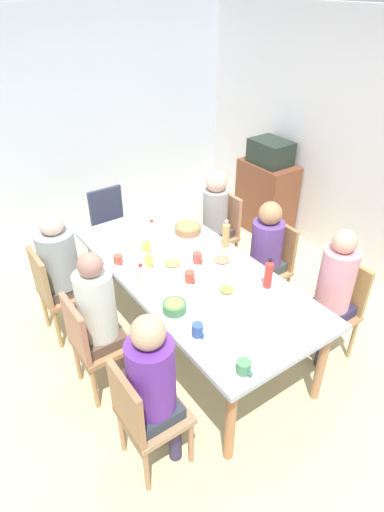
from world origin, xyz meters
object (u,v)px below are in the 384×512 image
(chair_3, at_px, (55,289))
(person_6, at_px, (266,248))
(chair_2, at_px, (143,414))
(bottle_0, at_px, (226,234))
(chair_4, at_px, (336,305))
(cup_3, at_px, (118,259))
(chair_6, at_px, (271,262))
(chair_0, at_px, (220,229))
(plate_1, at_px, (227,291))
(cup_1, at_px, (244,367))
(bottle_3, at_px, (141,277))
(person_0, at_px, (214,215))
(person_3, at_px, (60,263))
(plate_0, at_px, (222,261))
(cup_6, at_px, (147,246))
(bottle_1, at_px, (152,231))
(plate_2, at_px, (172,264))
(person_5, at_px, (99,313))
(bowl_1, at_px, (188,228))
(person_4, at_px, (334,288))
(chair_1, at_px, (112,224))
(bottle_2, at_px, (269,274))
(cup_0, at_px, (149,260))
(person_2, at_px, (153,382))
(cup_2, at_px, (198,330))
(cup_5, at_px, (198,258))
(microwave, at_px, (271,152))
(bowl_0, at_px, (174,306))
(chair_5, at_px, (92,341))
(dining_table, at_px, (192,278))
(side_cabinet, at_px, (266,197))

(chair_3, relative_size, person_6, 0.77)
(chair_2, distance_m, bottle_0, 1.71)
(chair_3, relative_size, chair_4, 1.00)
(cup_3, bearing_deg, chair_6, 71.43)
(chair_0, bearing_deg, chair_3, -90.00)
(plate_1, distance_m, cup_1, 0.79)
(cup_1, relative_size, bottle_3, 0.55)
(cup_3, distance_m, bottle_3, 0.43)
(person_0, bearing_deg, person_3, -90.00)
(chair_2, distance_m, plate_0, 1.44)
(cup_1, height_order, cup_6, cup_1)
(chair_3, height_order, bottle_1, bottle_1)
(person_6, bearing_deg, plate_2, -100.02)
(person_5, distance_m, bottle_1, 1.03)
(bowl_1, xyz_separation_m, bottle_3, (0.52, -0.79, 0.07))
(cup_3, bearing_deg, person_4, 45.74)
(chair_1, relative_size, bowl_1, 3.63)
(plate_0, xyz_separation_m, bowl_1, (-0.58, 0.05, 0.03))
(plate_0, height_order, bottle_2, bottle_2)
(chair_6, xyz_separation_m, cup_1, (1.05, -1.27, 0.31))
(bowl_1, height_order, cup_3, bowl_1)
(person_6, height_order, cup_0, person_6)
(plate_1, distance_m, bottle_2, 0.35)
(chair_3, xyz_separation_m, plate_2, (0.62, 0.83, 0.28))
(plate_2, bearing_deg, person_2, -38.26)
(person_2, xyz_separation_m, chair_6, (-0.78, 1.75, -0.24))
(chair_4, relative_size, cup_2, 8.03)
(cup_5, bearing_deg, bottle_2, 23.29)
(chair_6, relative_size, cup_0, 8.34)
(person_6, xyz_separation_m, microwave, (-1.18, 1.14, 0.34))
(person_6, relative_size, cup_5, 10.57)
(bowl_0, xyz_separation_m, cup_0, (-0.61, 0.14, 0.00))
(chair_4, relative_size, bottle_0, 3.45)
(person_2, relative_size, plate_2, 5.20)
(person_5, bearing_deg, chair_5, -90.00)
(chair_1, height_order, chair_4, same)
(person_4, height_order, plate_2, person_4)
(bottle_0, bearing_deg, bottle_3, -82.86)
(cup_2, distance_m, bottle_1, 1.30)
(person_0, xyz_separation_m, cup_6, (0.28, -0.96, 0.10))
(plate_2, bearing_deg, plate_0, 62.08)
(bottle_2, height_order, bottle_3, bottle_2)
(person_2, bearing_deg, bottle_1, 149.54)
(chair_5, distance_m, chair_6, 1.84)
(dining_table, xyz_separation_m, plate_2, (-0.16, -0.09, 0.08))
(chair_6, bearing_deg, chair_0, 180.00)
(chair_0, height_order, bottle_3, bottle_3)
(chair_0, xyz_separation_m, chair_6, (0.78, 0.00, 0.00))
(side_cabinet, bearing_deg, chair_6, -41.76)
(person_6, bearing_deg, chair_4, 6.73)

